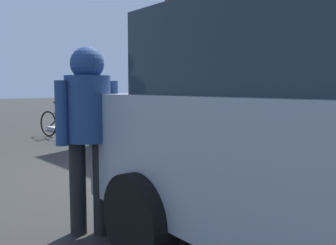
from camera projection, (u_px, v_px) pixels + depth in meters
name	position (u px, v px, depth m)	size (l,w,h in m)	color
ground_plane	(130.00, 171.00, 5.55)	(80.00, 80.00, 0.00)	#2A2A2A
touring_motorcycle	(144.00, 128.00, 5.99)	(2.20, 0.78, 1.40)	black
parked_bicycle	(96.00, 129.00, 7.84)	(1.69, 0.49, 0.94)	black
pedestrian_walking	(88.00, 118.00, 3.09)	(0.40, 0.56, 1.59)	black
sandwich_board_sign	(173.00, 118.00, 8.33)	(0.55, 0.41, 0.91)	#1E511E
second_bicycle_by_cafe	(62.00, 124.00, 9.12)	(1.71, 0.57, 0.92)	black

